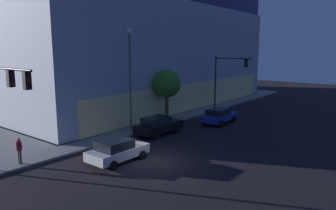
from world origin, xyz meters
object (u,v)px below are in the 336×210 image
(modern_building, at_px, (115,45))
(car_black, at_px, (158,125))
(pedestrian_waiting, at_px, (19,148))
(car_silver, at_px, (117,150))
(street_lamp_sidewalk, at_px, (130,69))
(sidewalk_tree, at_px, (167,84))
(traffic_light_far_corner, at_px, (226,73))
(traffic_light_near_corner, at_px, (5,96))
(car_blue, at_px, (219,116))

(modern_building, distance_m, car_black, 22.66)
(pedestrian_waiting, bearing_deg, car_silver, -43.54)
(street_lamp_sidewalk, height_order, car_silver, street_lamp_sidewalk)
(sidewalk_tree, distance_m, car_black, 6.28)
(traffic_light_far_corner, bearing_deg, sidewalk_tree, 166.55)
(car_silver, distance_m, car_black, 7.24)
(traffic_light_near_corner, xyz_separation_m, street_lamp_sidewalk, (11.77, 2.09, 0.84))
(car_blue, bearing_deg, sidewalk_tree, 116.33)
(pedestrian_waiting, relative_size, car_black, 0.37)
(sidewalk_tree, height_order, car_black, sidewalk_tree)
(traffic_light_near_corner, distance_m, car_silver, 7.62)
(traffic_light_far_corner, bearing_deg, traffic_light_near_corner, -178.94)
(pedestrian_waiting, bearing_deg, traffic_light_far_corner, -3.31)
(traffic_light_near_corner, height_order, street_lamp_sidewalk, street_lamp_sidewalk)
(modern_building, distance_m, sidewalk_tree, 17.25)
(car_black, bearing_deg, traffic_light_near_corner, 179.18)
(street_lamp_sidewalk, relative_size, car_silver, 2.15)
(traffic_light_near_corner, bearing_deg, car_black, -0.82)
(street_lamp_sidewalk, bearing_deg, sidewalk_tree, 5.20)
(sidewalk_tree, bearing_deg, car_blue, -63.67)
(car_blue, bearing_deg, traffic_light_near_corner, 173.49)
(street_lamp_sidewalk, height_order, car_blue, street_lamp_sidewalk)
(modern_building, height_order, traffic_light_near_corner, modern_building)
(traffic_light_near_corner, bearing_deg, sidewalk_tree, 8.46)
(pedestrian_waiting, distance_m, car_blue, 19.03)
(traffic_light_far_corner, bearing_deg, pedestrian_waiting, 176.69)
(traffic_light_near_corner, xyz_separation_m, car_black, (12.88, -0.18, -4.06))
(traffic_light_far_corner, distance_m, car_black, 14.12)
(traffic_light_far_corner, height_order, pedestrian_waiting, traffic_light_far_corner)
(car_silver, relative_size, car_blue, 0.97)
(traffic_light_near_corner, bearing_deg, car_silver, -21.40)
(pedestrian_waiting, distance_m, car_silver, 6.22)
(modern_building, xyz_separation_m, traffic_light_near_corner, (-24.50, -17.85, -3.23))
(street_lamp_sidewalk, height_order, sidewalk_tree, street_lamp_sidewalk)
(street_lamp_sidewalk, relative_size, car_blue, 2.09)
(car_blue, bearing_deg, modern_building, 77.46)
(street_lamp_sidewalk, distance_m, car_black, 5.51)
(modern_building, relative_size, car_blue, 8.93)
(traffic_light_near_corner, height_order, car_blue, traffic_light_near_corner)
(sidewalk_tree, height_order, pedestrian_waiting, sidewalk_tree)
(traffic_light_far_corner, height_order, car_blue, traffic_light_far_corner)
(car_black, bearing_deg, modern_building, 57.22)
(car_black, xyz_separation_m, car_blue, (7.14, -2.10, -0.04))
(traffic_light_near_corner, height_order, pedestrian_waiting, traffic_light_near_corner)
(street_lamp_sidewalk, distance_m, sidewalk_tree, 6.12)
(traffic_light_near_corner, height_order, traffic_light_far_corner, traffic_light_near_corner)
(traffic_light_near_corner, distance_m, sidewalk_tree, 17.81)
(street_lamp_sidewalk, bearing_deg, car_black, -63.85)
(pedestrian_waiting, relative_size, car_silver, 0.41)
(car_silver, bearing_deg, car_black, 17.31)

